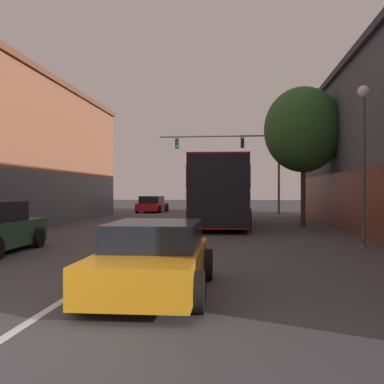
# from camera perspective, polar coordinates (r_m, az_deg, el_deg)

# --- Properties ---
(lane_center_line) EXTENTS (0.14, 46.39, 0.01)m
(lane_center_line) POSITION_cam_1_polar(r_m,az_deg,el_deg) (21.84, -1.69, -4.49)
(lane_center_line) COLOR silver
(lane_center_line) RESTS_ON ground_plane
(bus) EXTENTS (3.18, 12.81, 3.34)m
(bus) POSITION_cam_1_polar(r_m,az_deg,el_deg) (24.27, 3.50, 0.41)
(bus) COLOR maroon
(bus) RESTS_ON ground_plane
(hatchback_foreground) EXTENTS (2.00, 3.97, 1.22)m
(hatchback_foreground) POSITION_cam_1_polar(r_m,az_deg,el_deg) (7.99, -4.95, -8.42)
(hatchback_foreground) COLOR orange
(hatchback_foreground) RESTS_ON ground_plane
(parked_car_left_near) EXTENTS (2.26, 4.11, 1.33)m
(parked_car_left_near) POSITION_cam_1_polar(r_m,az_deg,el_deg) (36.87, -5.08, -1.60)
(parked_car_left_near) COLOR red
(parked_car_left_near) RESTS_ON ground_plane
(traffic_signal_gantry) EXTENTS (9.32, 0.36, 6.29)m
(traffic_signal_gantry) POSITION_cam_1_polar(r_m,az_deg,el_deg) (34.88, 6.27, 4.86)
(traffic_signal_gantry) COLOR #514C47
(traffic_signal_gantry) RESTS_ON ground_plane
(street_lamp) EXTENTS (0.38, 0.38, 5.06)m
(street_lamp) POSITION_cam_1_polar(r_m,az_deg,el_deg) (15.01, 20.97, 6.02)
(street_lamp) COLOR #47474C
(street_lamp) RESTS_ON ground_plane
(street_tree_near) EXTENTS (3.80, 3.42, 6.86)m
(street_tree_near) POSITION_cam_1_polar(r_m,az_deg,el_deg) (22.79, 13.93, 7.68)
(street_tree_near) COLOR #4C3823
(street_tree_near) RESTS_ON ground_plane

